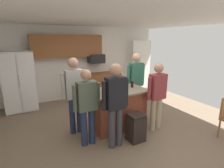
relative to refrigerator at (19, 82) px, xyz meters
The scene contains 20 objects.
floor 3.24m from the refrigerator, 49.98° to the right, with size 7.04×7.04×0.00m, color #7F6B56.
ceiling 3.54m from the refrigerator, 49.98° to the right, with size 7.04×7.04×0.00m, color white.
back_wall 2.08m from the refrigerator, 11.81° to the left, with size 6.40×0.10×2.60m, color white.
french_door_window_panel 4.60m from the refrigerator, ahead, with size 0.90×0.06×2.00m, color white.
cabinet_run_upper 1.91m from the refrigerator, ahead, with size 2.40×0.38×0.75m.
cabinet_run_lower 2.64m from the refrigerator, ahead, with size 1.80×0.63×0.90m.
refrigerator is the anchor object (origin of this frame).
microwave_over_range 2.66m from the refrigerator, ahead, with size 0.56×0.40×0.32m, color black.
kitchen_island 3.19m from the refrigerator, 48.65° to the right, with size 1.38×0.85×0.97m.
person_guest_left 3.51m from the refrigerator, 33.24° to the right, with size 0.57×0.23×1.78m.
person_host_foreground 2.98m from the refrigerator, 66.83° to the right, with size 0.57×0.22×1.60m.
person_elder_center 2.42m from the refrigerator, 63.05° to the right, with size 0.57×0.23×1.77m.
person_guest_right 4.07m from the refrigerator, 45.48° to the right, with size 0.57×0.22×1.63m.
person_guest_by_door 3.48m from the refrigerator, 61.97° to the right, with size 0.57×0.23×1.72m.
mug_ceramic_white 2.86m from the refrigerator, 51.76° to the right, with size 0.12×0.08×0.10m.
tumbler_amber 2.96m from the refrigerator, 53.62° to the right, with size 0.07×0.07×0.13m.
glass_pilsner 3.45m from the refrigerator, 42.60° to the right, with size 0.07×0.07×0.15m.
glass_short_whisky 3.32m from the refrigerator, 44.44° to the right, with size 0.07×0.07×0.15m.
serving_tray 3.08m from the refrigerator, 47.96° to the right, with size 0.44×0.30×0.04m.
trash_bin 3.80m from the refrigerator, 55.24° to the right, with size 0.34×0.34×0.61m.
Camera 1 is at (-1.92, -3.48, 2.16)m, focal length 28.02 mm.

